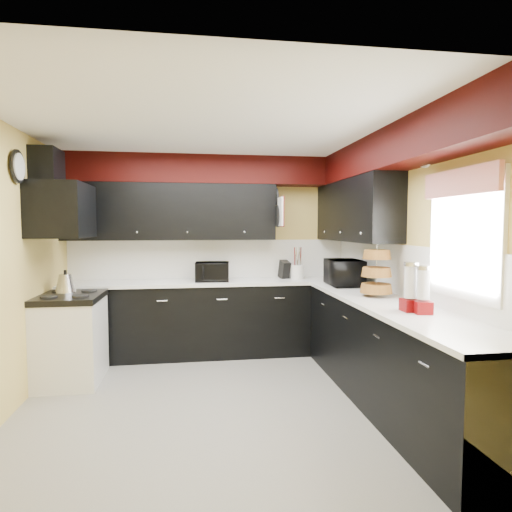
{
  "coord_description": "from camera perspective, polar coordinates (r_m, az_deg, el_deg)",
  "views": [
    {
      "loc": [
        -0.25,
        -3.85,
        1.62
      ],
      "look_at": [
        0.46,
        0.86,
        1.29
      ],
      "focal_mm": 30.0,
      "sensor_mm": 36.0,
      "label": 1
    }
  ],
  "objects": [
    {
      "name": "deco_plate",
      "position": [
        4.09,
        21.69,
        12.54
      ],
      "size": [
        0.03,
        0.24,
        0.24
      ],
      "primitive_type": null,
      "color": "white",
      "rests_on": "wall_right"
    },
    {
      "name": "pan_mid",
      "position": [
        5.38,
        2.92,
        5.35
      ],
      "size": [
        0.03,
        0.28,
        0.46
      ],
      "primitive_type": null,
      "color": "black",
      "rests_on": "upper_back"
    },
    {
      "name": "knife_block",
      "position": [
        5.59,
        3.8,
        -1.84
      ],
      "size": [
        0.13,
        0.17,
        0.23
      ],
      "primitive_type": "cube",
      "rotation": [
        0.0,
        0.0,
        0.22
      ],
      "color": "black",
      "rests_on": "counter_back"
    },
    {
      "name": "wall_right",
      "position": [
        4.38,
        19.39,
        -1.11
      ],
      "size": [
        0.06,
        3.6,
        2.5
      ],
      "primitive_type": "cube",
      "color": "#E0C666",
      "rests_on": "ground"
    },
    {
      "name": "window",
      "position": [
        3.59,
        26.03,
        2.43
      ],
      "size": [
        0.03,
        0.86,
        0.96
      ],
      "primitive_type": null,
      "color": "white",
      "rests_on": "wall_right"
    },
    {
      "name": "microwave",
      "position": [
        5.03,
        11.74,
        -2.18
      ],
      "size": [
        0.39,
        0.55,
        0.3
      ],
      "primitive_type": "imported",
      "rotation": [
        0.0,
        0.0,
        1.52
      ],
      "color": "black",
      "rests_on": "counter_right"
    },
    {
      "name": "splash_back",
      "position": [
        5.66,
        -6.0,
        -0.4
      ],
      "size": [
        3.6,
        0.02,
        0.5
      ],
      "primitive_type": "cube",
      "color": "white",
      "rests_on": "counter_back"
    },
    {
      "name": "soffit_right",
      "position": [
        4.18,
        18.68,
        13.47
      ],
      "size": [
        0.36,
        3.24,
        0.35
      ],
      "primitive_type": "cube",
      "color": "black",
      "rests_on": "wall_right"
    },
    {
      "name": "kettle",
      "position": [
        4.99,
        -24.05,
        -3.32
      ],
      "size": [
        0.28,
        0.28,
        0.19
      ],
      "primitive_type": null,
      "rotation": [
        0.0,
        0.0,
        -0.39
      ],
      "color": "#BBBABF",
      "rests_on": "cooktop"
    },
    {
      "name": "wall_left",
      "position": [
        4.17,
        -30.36,
        -1.68
      ],
      "size": [
        0.06,
        3.6,
        2.5
      ],
      "primitive_type": "cube",
      "color": "#E0C666",
      "rests_on": "ground"
    },
    {
      "name": "hood",
      "position": [
        4.79,
        -24.44,
        5.53
      ],
      "size": [
        0.5,
        0.78,
        0.55
      ],
      "primitive_type": "cube",
      "color": "black",
      "rests_on": "wall_left"
    },
    {
      "name": "clock",
      "position": [
        4.41,
        -29.19,
        10.37
      ],
      "size": [
        0.03,
        0.3,
        0.3
      ],
      "primitive_type": null,
      "color": "black",
      "rests_on": "wall_left"
    },
    {
      "name": "stove",
      "position": [
        4.92,
        -23.41,
        -10.37
      ],
      "size": [
        0.6,
        0.75,
        0.86
      ],
      "primitive_type": "cube",
      "color": "white",
      "rests_on": "ground"
    },
    {
      "name": "baskets",
      "position": [
        4.31,
        15.76,
        -2.05
      ],
      "size": [
        0.27,
        0.27,
        0.5
      ],
      "primitive_type": null,
      "color": "brown",
      "rests_on": "upper_right"
    },
    {
      "name": "ground",
      "position": [
        4.19,
        -4.73,
        -18.81
      ],
      "size": [
        3.6,
        3.6,
        0.0
      ],
      "primitive_type": "plane",
      "color": "gray",
      "rests_on": "ground"
    },
    {
      "name": "cab_right",
      "position": [
        4.13,
        17.35,
        -12.68
      ],
      "size": [
        0.6,
        3.0,
        0.9
      ],
      "primitive_type": "cube",
      "color": "black",
      "rests_on": "ground"
    },
    {
      "name": "hood_duct",
      "position": [
        4.85,
        -26.09,
        10.43
      ],
      "size": [
        0.24,
        0.4,
        0.4
      ],
      "primitive_type": "cube",
      "color": "black",
      "rests_on": "wall_left"
    },
    {
      "name": "wall_back",
      "position": [
        5.67,
        -6.01,
        0.21
      ],
      "size": [
        3.6,
        0.06,
        2.5
      ],
      "primitive_type": "cube",
      "color": "#E0C666",
      "rests_on": "ground"
    },
    {
      "name": "counter_back",
      "position": [
        5.4,
        -5.85,
        -3.49
      ],
      "size": [
        3.62,
        0.64,
        0.04
      ],
      "primitive_type": "cube",
      "color": "white",
      "rests_on": "cab_back"
    },
    {
      "name": "pan_low",
      "position": [
        5.64,
        2.4,
        4.99
      ],
      "size": [
        0.03,
        0.24,
        0.42
      ],
      "primitive_type": null,
      "color": "black",
      "rests_on": "upper_back"
    },
    {
      "name": "splash_right",
      "position": [
        4.38,
        19.25,
        -1.89
      ],
      "size": [
        0.02,
        3.6,
        0.5
      ],
      "primitive_type": "cube",
      "color": "white",
      "rests_on": "counter_right"
    },
    {
      "name": "counter_right",
      "position": [
        4.02,
        17.49,
        -6.25
      ],
      "size": [
        0.64,
        3.02,
        0.04
      ],
      "primitive_type": "cube",
      "color": "white",
      "rests_on": "cab_right"
    },
    {
      "name": "cut_board",
      "position": [
        5.27,
        3.29,
        5.92
      ],
      "size": [
        0.03,
        0.26,
        0.35
      ],
      "primitive_type": "cube",
      "color": "white",
      "rests_on": "upper_back"
    },
    {
      "name": "cab_back",
      "position": [
        5.48,
        -5.81,
        -8.37
      ],
      "size": [
        3.6,
        0.6,
        0.9
      ],
      "primitive_type": "cube",
      "color": "black",
      "rests_on": "ground"
    },
    {
      "name": "cooktop",
      "position": [
        4.83,
        -23.56,
        -5.07
      ],
      "size": [
        0.62,
        0.77,
        0.06
      ],
      "primitive_type": "cube",
      "color": "black",
      "rests_on": "stove"
    },
    {
      "name": "toaster_oven",
      "position": [
        5.33,
        -5.86,
        -2.09
      ],
      "size": [
        0.44,
        0.37,
        0.24
      ],
      "primitive_type": "imported",
      "rotation": [
        0.0,
        0.0,
        -0.08
      ],
      "color": "black",
      "rests_on": "counter_back"
    },
    {
      "name": "upper_right",
      "position": [
        5.11,
        13.03,
        5.89
      ],
      "size": [
        0.35,
        1.8,
        0.7
      ],
      "primitive_type": "cube",
      "color": "black",
      "rests_on": "wall_right"
    },
    {
      "name": "ceiling",
      "position": [
        3.96,
        -4.94,
        16.79
      ],
      "size": [
        3.6,
        3.6,
        0.06
      ],
      "primitive_type": "cube",
      "color": "white",
      "rests_on": "wall_back"
    },
    {
      "name": "utensil_crock",
      "position": [
        5.55,
        5.57,
        -2.14
      ],
      "size": [
        0.19,
        0.19,
        0.18
      ],
      "primitive_type": "cylinder",
      "rotation": [
        0.0,
        0.0,
        -0.12
      ],
      "color": "white",
      "rests_on": "counter_back"
    },
    {
      "name": "valance",
      "position": [
        3.57,
        25.5,
        8.88
      ],
      "size": [
        0.04,
        0.88,
        0.2
      ],
      "primitive_type": "cube",
      "color": "red",
      "rests_on": "wall_right"
    },
    {
      "name": "dispenser_a",
      "position": [
        3.65,
        19.93,
        -4.17
      ],
      "size": [
        0.13,
        0.13,
        0.36
      ],
      "primitive_type": null,
      "rotation": [
        0.0,
        0.0,
        -0.01
      ],
      "color": "#680904",
      "rests_on": "counter_right"
    },
    {
      "name": "soffit_back",
      "position": [
        5.52,
        -6.01,
        11.29
      ],
      "size": [
        3.6,
        0.36,
        0.35
      ],
      "primitive_type": "cube",
      "color": "black",
      "rests_on": "wall_back"
    },
    {
      "name": "upper_back",
      "position": [
        5.49,
        -11.23,
        5.78
      ],
      "size": [
        2.6,
        0.35,
        0.7
      ],
      "primitive_type": "cube",
      "color": "black",
      "rests_on": "wall_back"
    },
    {
      "name": "pan_top",
      "position": [
        5.52,
        2.66,
        7.92
      ],
      "size": [
        0.03,
        0.22,
        0.4
      ],
      "primitive_type": null,
      "color": "black",
      "rests_on": "upper_back"
    },
    {
      "name": "dispenser_b",
      "position": [
        3.58,
        21.41,
        -4.55
      ],
      "size": [
        0.14,
        0.14,
        0.34
      ],
      "primitive_type": null,
      "rotation": [
        0.0,
        0.0,
        -0.19
      ],
      "color": "#670700",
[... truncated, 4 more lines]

